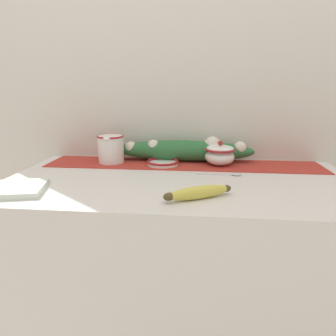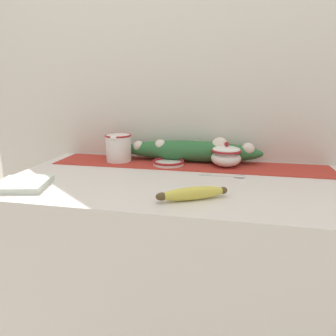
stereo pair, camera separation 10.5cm
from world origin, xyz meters
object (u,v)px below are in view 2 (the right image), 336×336
cream_pitcher (119,147)px  napkin_stack (23,184)px  sugar_bowl (226,156)px  spoon (237,176)px  banana (193,193)px  small_dish (168,162)px

cream_pitcher → napkin_stack: cream_pitcher is taller
sugar_bowl → napkin_stack: size_ratio=0.79×
sugar_bowl → spoon: size_ratio=0.73×
sugar_bowl → cream_pitcher: bearing=179.8°
cream_pitcher → sugar_bowl: size_ratio=1.09×
sugar_bowl → spoon: sugar_bowl is taller
banana → napkin_stack: bearing=179.7°
cream_pitcher → napkin_stack: size_ratio=0.86×
napkin_stack → spoon: bearing=20.1°
banana → napkin_stack: (-0.58, 0.00, -0.01)m
napkin_stack → sugar_bowl: bearing=31.4°
small_dish → cream_pitcher: bearing=174.1°
cream_pitcher → spoon: size_ratio=0.80×
sugar_bowl → spoon: 0.16m
small_dish → banana: banana is taller
napkin_stack → cream_pitcher: bearing=65.0°
banana → spoon: size_ratio=1.22×
banana → spoon: banana is taller
sugar_bowl → spoon: (0.04, -0.15, -0.04)m
cream_pitcher → spoon: cream_pitcher is taller
cream_pitcher → spoon: 0.54m
small_dish → banana: (0.15, -0.39, 0.01)m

